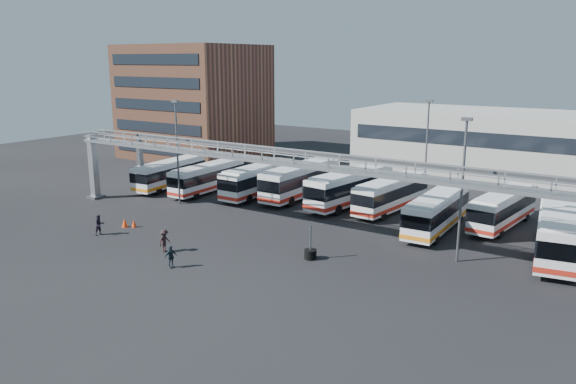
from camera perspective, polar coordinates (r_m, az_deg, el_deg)
The scene contains 22 objects.
ground at distance 41.01m, azimuth -2.60°, elevation -6.67°, with size 140.00×140.00×0.00m, color black.
gantry at distance 44.23m, azimuth 1.80°, elevation 2.24°, with size 51.40×5.15×7.10m.
apartment_building at distance 83.61m, azimuth -9.51°, elevation 9.04°, with size 18.00×15.00×16.00m, color #91573D.
warehouse at distance 70.62m, azimuth 24.43°, elevation 4.00°, with size 42.00×14.00×8.00m, color #9E9E99.
light_pole_left at distance 55.68m, azimuth -11.19°, elevation 4.53°, with size 0.70×0.35×10.21m.
light_pole_mid at distance 40.43m, azimuth 17.30°, elevation 0.89°, with size 0.70×0.35×10.21m.
light_pole_back at distance 56.90m, azimuth 13.91°, elevation 4.58°, with size 0.70×0.35×10.21m.
bus_0 at distance 63.74m, azimuth -11.93°, elevation 1.91°, with size 3.34×10.28×3.06m.
bus_1 at distance 60.82m, azimuth -8.17°, elevation 1.52°, with size 2.64×10.16×3.06m.
bus_2 at distance 58.73m, azimuth -2.89°, elevation 1.34°, with size 2.59×10.85×3.29m.
bus_3 at distance 57.83m, azimuth 1.29°, elevation 1.28°, with size 2.69×11.50×3.49m.
bus_4 at distance 54.93m, azimuth 6.34°, elevation 0.53°, with size 4.14×11.64×3.46m.
bus_5 at distance 53.57m, azimuth 10.43°, elevation -0.14°, with size 3.45×10.51×3.13m.
bus_6 at distance 48.11m, azimuth 14.88°, elevation -1.88°, with size 2.65×10.51×3.18m.
bus_7 at distance 51.10m, azimuth 20.99°, elevation -1.51°, with size 3.47×10.32×3.07m.
bus_8 at distance 44.80m, azimuth 25.70°, elevation -3.65°, with size 4.33×11.87×3.53m.
pedestrian_b at distance 48.33m, azimuth -18.61°, elevation -3.19°, with size 0.83×0.65×1.70m, color #241D29.
pedestrian_c at distance 42.88m, azimuth -12.44°, elevation -4.85°, with size 1.12×0.64×1.73m, color black.
pedestrian_d at distance 39.62m, azimuth -11.82°, elevation -6.46°, with size 0.93×0.39×1.58m, color #1C2A32.
cone_left at distance 49.81m, azimuth -15.38°, elevation -3.09°, with size 0.43×0.43×0.68m, color #F73D0D.
cone_right at distance 50.04m, azimuth -16.26°, elevation -3.00°, with size 0.50×0.50×0.80m, color #F73D0D.
tire_stack at distance 40.58m, azimuth 2.29°, elevation -6.23°, with size 0.89×0.89×2.55m.
Camera 1 is at (22.79, -31.07, 14.03)m, focal length 35.00 mm.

